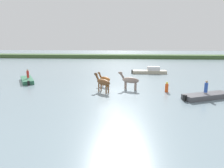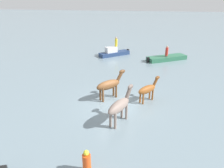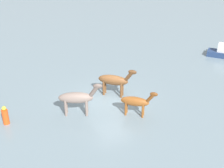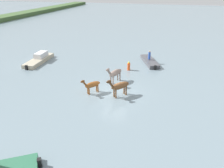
{
  "view_description": "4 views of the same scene",
  "coord_description": "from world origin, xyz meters",
  "px_view_note": "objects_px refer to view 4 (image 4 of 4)",
  "views": [
    {
      "loc": [
        1.91,
        -20.91,
        5.39
      ],
      "look_at": [
        0.33,
        -0.61,
        0.89
      ],
      "focal_mm": 30.5,
      "sensor_mm": 36.0,
      "label": 1
    },
    {
      "loc": [
        12.7,
        2.21,
        6.97
      ],
      "look_at": [
        -0.8,
        -0.51,
        1.12
      ],
      "focal_mm": 32.89,
      "sensor_mm": 36.0,
      "label": 2
    },
    {
      "loc": [
        6.71,
        15.36,
        9.8
      ],
      "look_at": [
        -0.25,
        -0.13,
        1.18
      ],
      "focal_mm": 48.27,
      "sensor_mm": 36.0,
      "label": 3
    },
    {
      "loc": [
        -18.26,
        -4.89,
        9.94
      ],
      "look_at": [
        0.08,
        0.27,
        0.85
      ],
      "focal_mm": 33.67,
      "sensor_mm": 36.0,
      "label": 4
    }
  ],
  "objects_px": {
    "buoy_channel_marker": "(129,66)",
    "boat_motor_center": "(39,60)",
    "horse_lead": "(92,85)",
    "boat_skiff_near": "(150,62)",
    "person_helmsman_aft": "(149,55)",
    "horse_mid_herd": "(119,86)",
    "horse_pinto_flank": "(115,73)"
  },
  "relations": [
    {
      "from": "horse_mid_herd",
      "to": "horse_pinto_flank",
      "type": "bearing_deg",
      "value": -115.81
    },
    {
      "from": "horse_lead",
      "to": "buoy_channel_marker",
      "type": "relative_size",
      "value": 1.66
    },
    {
      "from": "horse_lead",
      "to": "boat_motor_center",
      "type": "bearing_deg",
      "value": -84.13
    },
    {
      "from": "horse_mid_herd",
      "to": "boat_motor_center",
      "type": "height_order",
      "value": "horse_mid_herd"
    },
    {
      "from": "horse_lead",
      "to": "buoy_channel_marker",
      "type": "distance_m",
      "value": 7.5
    },
    {
      "from": "person_helmsman_aft",
      "to": "boat_skiff_near",
      "type": "bearing_deg",
      "value": -55.83
    },
    {
      "from": "horse_mid_herd",
      "to": "horse_pinto_flank",
      "type": "xyz_separation_m",
      "value": [
        2.95,
        1.24,
        0.01
      ]
    },
    {
      "from": "boat_motor_center",
      "to": "buoy_channel_marker",
      "type": "xyz_separation_m",
      "value": [
        0.34,
        -12.73,
        0.18
      ]
    },
    {
      "from": "horse_pinto_flank",
      "to": "buoy_channel_marker",
      "type": "xyz_separation_m",
      "value": [
        4.06,
        -0.74,
        -0.61
      ]
    },
    {
      "from": "boat_skiff_near",
      "to": "buoy_channel_marker",
      "type": "distance_m",
      "value": 4.05
    },
    {
      "from": "horse_lead",
      "to": "person_helmsman_aft",
      "type": "distance_m",
      "value": 11.33
    },
    {
      "from": "person_helmsman_aft",
      "to": "buoy_channel_marker",
      "type": "height_order",
      "value": "person_helmsman_aft"
    },
    {
      "from": "horse_pinto_flank",
      "to": "buoy_channel_marker",
      "type": "height_order",
      "value": "horse_pinto_flank"
    },
    {
      "from": "buoy_channel_marker",
      "to": "person_helmsman_aft",
      "type": "bearing_deg",
      "value": -33.6
    },
    {
      "from": "buoy_channel_marker",
      "to": "boat_skiff_near",
      "type": "bearing_deg",
      "value": -34.2
    },
    {
      "from": "boat_skiff_near",
      "to": "boat_motor_center",
      "type": "bearing_deg",
      "value": 80.86
    },
    {
      "from": "buoy_channel_marker",
      "to": "boat_motor_center",
      "type": "bearing_deg",
      "value": 91.51
    },
    {
      "from": "horse_mid_herd",
      "to": "person_helmsman_aft",
      "type": "height_order",
      "value": "horse_mid_herd"
    },
    {
      "from": "person_helmsman_aft",
      "to": "boat_motor_center",
      "type": "bearing_deg",
      "value": 103.63
    },
    {
      "from": "horse_mid_herd",
      "to": "boat_motor_center",
      "type": "distance_m",
      "value": 14.84
    },
    {
      "from": "horse_lead",
      "to": "person_helmsman_aft",
      "type": "xyz_separation_m",
      "value": [
        10.42,
        -4.43,
        0.22
      ]
    },
    {
      "from": "person_helmsman_aft",
      "to": "buoy_channel_marker",
      "type": "bearing_deg",
      "value": 146.4
    },
    {
      "from": "boat_motor_center",
      "to": "person_helmsman_aft",
      "type": "distance_m",
      "value": 15.36
    },
    {
      "from": "boat_motor_center",
      "to": "person_helmsman_aft",
      "type": "height_order",
      "value": "person_helmsman_aft"
    },
    {
      "from": "boat_skiff_near",
      "to": "horse_pinto_flank",
      "type": "bearing_deg",
      "value": 134.97
    },
    {
      "from": "horse_mid_herd",
      "to": "horse_lead",
      "type": "height_order",
      "value": "horse_mid_herd"
    },
    {
      "from": "horse_pinto_flank",
      "to": "person_helmsman_aft",
      "type": "height_order",
      "value": "horse_pinto_flank"
    },
    {
      "from": "horse_pinto_flank",
      "to": "horse_lead",
      "type": "bearing_deg",
      "value": -2.75
    },
    {
      "from": "horse_mid_herd",
      "to": "horse_pinto_flank",
      "type": "relative_size",
      "value": 0.86
    },
    {
      "from": "horse_mid_herd",
      "to": "horse_lead",
      "type": "distance_m",
      "value": 2.77
    },
    {
      "from": "horse_mid_herd",
      "to": "horse_lead",
      "type": "xyz_separation_m",
      "value": [
        -0.13,
        2.76,
        -0.18
      ]
    },
    {
      "from": "boat_skiff_near",
      "to": "person_helmsman_aft",
      "type": "distance_m",
      "value": 0.98
    }
  ]
}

